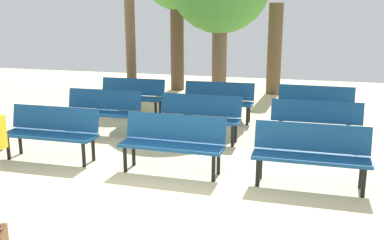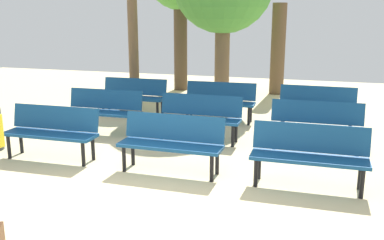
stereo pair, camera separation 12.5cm
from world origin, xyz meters
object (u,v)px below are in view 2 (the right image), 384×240
bench_r0_c2 (309,152)px  bench_r2_c2 (317,104)px  bench_r0_c1 (172,140)px  bench_r1_c0 (104,108)px  tree_3 (278,49)px  bench_r1_c2 (316,123)px  bench_r0_c0 (52,129)px  tree_2 (133,40)px  bench_r2_c1 (220,99)px  bench_r2_c0 (133,94)px  bench_r1_c1 (200,115)px

bench_r0_c2 → bench_r2_c2: 3.47m
bench_r0_c1 → bench_r1_c0: size_ratio=0.99×
bench_r2_c2 → tree_3: tree_3 is taller
bench_r1_c2 → bench_r0_c0: bearing=-158.8°
bench_r0_c2 → tree_2: bearing=135.5°
tree_2 → bench_r2_c1: bearing=-23.5°
bench_r2_c2 → tree_2: (-4.75, 1.08, 1.21)m
bench_r0_c1 → bench_r2_c0: 4.04m
bench_r0_c2 → tree_2: (-4.72, 4.55, 1.21)m
bench_r0_c0 → tree_3: (2.92, 7.29, 0.85)m
bench_r2_c1 → tree_3: tree_3 is taller
bench_r1_c0 → tree_3: bearing=60.9°
bench_r1_c0 → bench_r1_c1: 2.05m
bench_r2_c2 → tree_3: size_ratio=0.59×
bench_r2_c2 → tree_2: 5.02m
bench_r2_c0 → tree_2: tree_2 is taller
bench_r2_c0 → bench_r2_c2: 4.26m
bench_r0_c2 → tree_2: tree_2 is taller
bench_r0_c0 → bench_r1_c2: same height
bench_r1_c0 → tree_3: 6.32m
bench_r0_c2 → tree_2: 6.67m
bench_r0_c0 → tree_3: bearing=67.0°
bench_r0_c1 → bench_r1_c2: (2.09, 1.74, 0.00)m
bench_r1_c1 → bench_r2_c1: 1.66m
bench_r0_c0 → tree_2: size_ratio=0.47×
bench_r2_c1 → bench_r2_c2: same height
bench_r0_c0 → bench_r0_c2: bearing=-1.3°
bench_r0_c2 → bench_r1_c0: 4.50m
bench_r1_c2 → bench_r1_c0: bearing=178.8°
bench_r1_c2 → bench_r2_c0: (-4.28, 1.65, 0.00)m
bench_r0_c0 → tree_3: size_ratio=0.59×
bench_r1_c0 → tree_2: tree_2 is taller
bench_r1_c1 → bench_r1_c2: (2.15, -0.01, 0.00)m
bench_r0_c2 → bench_r1_c2: size_ratio=1.00×
bench_r0_c1 → bench_r1_c0: bearing=140.6°
bench_r1_c0 → tree_2: bearing=100.1°
tree_3 → bench_r0_c2: bearing=-80.3°
tree_2 → tree_3: tree_2 is taller
bench_r0_c1 → tree_2: (-2.69, 4.55, 1.21)m
bench_r1_c0 → bench_r1_c1: same height
bench_r2_c2 → tree_3: bearing=109.3°
bench_r2_c0 → bench_r0_c0: bearing=-89.9°
bench_r0_c0 → tree_2: (-0.55, 4.54, 1.21)m
bench_r0_c2 → bench_r1_c2: 1.74m
bench_r2_c0 → tree_2: (-0.50, 1.16, 1.21)m
bench_r0_c0 → bench_r2_c1: 3.98m
bench_r1_c1 → bench_r2_c0: 2.69m
bench_r0_c0 → bench_r2_c0: same height
bench_r1_c0 → bench_r1_c1: (2.05, -0.00, 0.00)m
bench_r0_c0 → bench_r1_c0: size_ratio=1.00×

